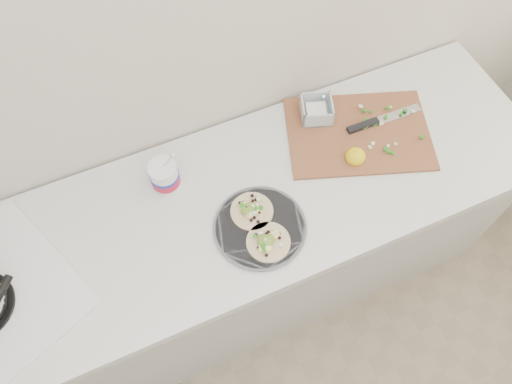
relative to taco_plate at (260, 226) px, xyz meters
name	(u,v)px	position (x,y,z in m)	size (l,w,h in m)	color
counter	(217,258)	(-0.13, 0.14, -0.47)	(2.44, 0.66, 0.90)	beige
taco_plate	(260,226)	(0.00, 0.00, 0.00)	(0.31, 0.31, 0.04)	#53545A
tub	(165,175)	(-0.22, 0.28, 0.05)	(0.10, 0.10, 0.22)	white
cutboard	(355,128)	(0.48, 0.22, 0.00)	(0.60, 0.51, 0.08)	brown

